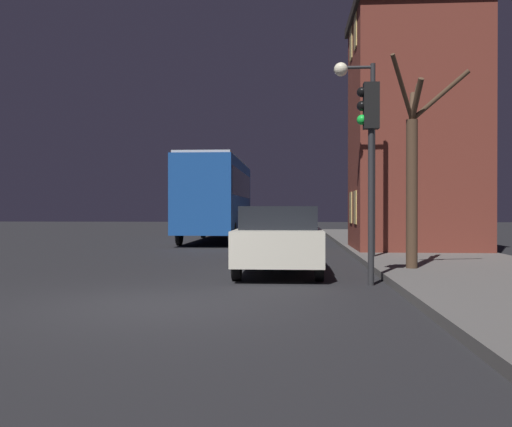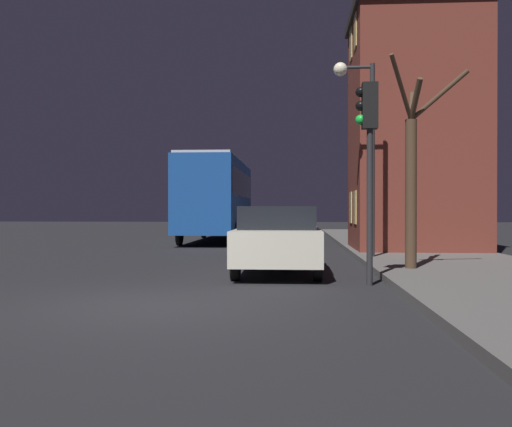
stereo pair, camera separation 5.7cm
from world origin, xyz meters
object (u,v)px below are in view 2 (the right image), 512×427
Objects in this scene: car_mid_lane at (273,228)px; car_far_lane at (285,221)px; car_near_lane at (278,239)px; traffic_light at (368,139)px; bus at (217,193)px; streetlamp at (361,125)px; bare_tree at (413,165)px.

car_mid_lane is 9.39m from car_far_lane.
car_near_lane is at bearing -86.92° from car_mid_lane.
traffic_light is 16.11m from bus.
car_far_lane is at bearing 95.53° from traffic_light.
car_far_lane is (-0.14, 18.33, 0.03)m from car_near_lane.
bus is (-5.51, 10.23, -1.64)m from streetlamp.
streetlamp is at bearing 85.16° from traffic_light.
bus is (-6.32, 13.42, -0.23)m from bare_tree.
bus reaches higher than car_near_lane.
traffic_light is at bearing -71.60° from bus.
bus is 2.16× the size of car_far_lane.
bare_tree is at bearing -68.48° from car_mid_lane.
car_near_lane is (-1.81, 1.85, -2.04)m from traffic_light.
bare_tree is 9.76m from car_mid_lane.
bus reaches higher than car_mid_lane.
streetlamp is 3.58m from bare_tree.
bare_tree reaches higher than traffic_light.
car_near_lane is 8.96m from car_mid_lane.
car_mid_lane is (-0.48, 8.94, -0.06)m from car_near_lane.
bus is at bearing 108.40° from traffic_light.
streetlamp is 1.22× the size of car_far_lane.
bus is at bearing 121.94° from car_mid_lane.
bare_tree is at bearing -75.81° from streetlamp.
streetlamp is at bearing -64.70° from car_mid_lane.
car_far_lane is at bearing 87.94° from car_mid_lane.
car_far_lane is at bearing 98.94° from streetlamp.
streetlamp is 5.18m from traffic_light.
streetlamp is at bearing 104.19° from bare_tree.
bare_tree is (0.81, -3.19, -1.41)m from streetlamp.
traffic_light is 0.90× the size of car_mid_lane.
car_far_lane is (-3.19, 18.32, -1.65)m from bare_tree.
bus is at bearing 118.31° from streetlamp.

